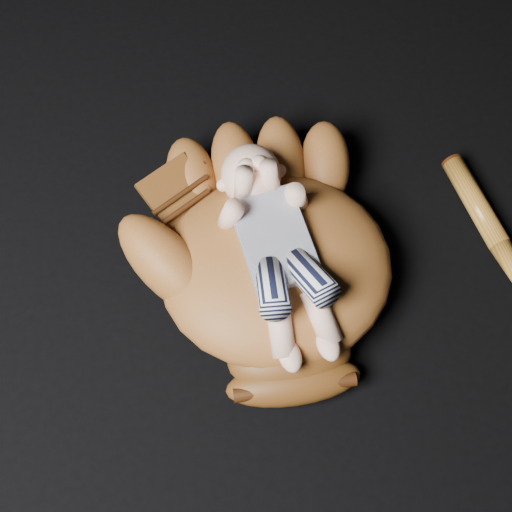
# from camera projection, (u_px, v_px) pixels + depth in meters

# --- Properties ---
(baseball_glove) EXTENTS (0.47, 0.53, 0.16)m
(baseball_glove) POSITION_uv_depth(u_px,v_px,m) (276.00, 262.00, 1.10)
(baseball_glove) COLOR brown
(baseball_glove) RESTS_ON ground
(newborn_baby) EXTENTS (0.23, 0.38, 0.14)m
(newborn_baby) POSITION_uv_depth(u_px,v_px,m) (280.00, 254.00, 1.04)
(newborn_baby) COLOR beige
(newborn_baby) RESTS_ON baseball_glove
(baseball_bat) EXTENTS (0.13, 0.39, 0.04)m
(baseball_bat) POSITION_uv_depth(u_px,v_px,m) (507.00, 256.00, 1.17)
(baseball_bat) COLOR #A76920
(baseball_bat) RESTS_ON ground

